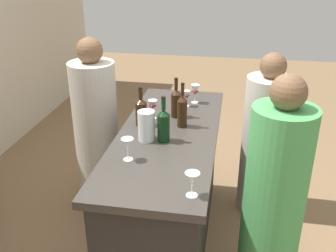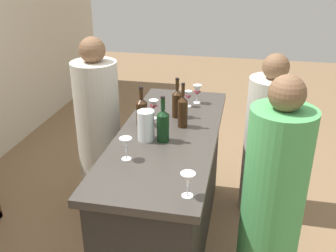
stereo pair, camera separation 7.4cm
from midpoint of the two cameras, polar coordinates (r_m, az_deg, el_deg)
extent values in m
plane|color=#846647|center=(3.30, -0.67, -16.59)|extent=(12.00, 12.00, 0.00)
cube|color=#2A2723|center=(3.01, -0.72, -9.87)|extent=(1.73, 0.61, 0.94)
cube|color=#3D3833|center=(2.77, -0.77, -1.42)|extent=(1.81, 0.69, 0.05)
cylinder|color=black|center=(2.60, -1.47, -0.30)|extent=(0.08, 0.08, 0.19)
cone|color=black|center=(2.55, -1.50, 2.00)|extent=(0.08, 0.08, 0.04)
cylinder|color=black|center=(2.53, -1.51, 3.22)|extent=(0.03, 0.03, 0.08)
cylinder|color=black|center=(2.51, -1.52, 4.19)|extent=(0.03, 0.03, 0.01)
cylinder|color=#331E0F|center=(2.85, -4.69, 1.76)|extent=(0.08, 0.08, 0.17)
cone|color=#331E0F|center=(2.81, -4.76, 3.72)|extent=(0.08, 0.08, 0.03)
cylinder|color=#331E0F|center=(2.79, -4.80, 4.74)|extent=(0.03, 0.03, 0.07)
cylinder|color=black|center=(2.78, -4.83, 5.57)|extent=(0.03, 0.03, 0.01)
cylinder|color=#331E0F|center=(2.81, 1.34, 1.80)|extent=(0.07, 0.07, 0.20)
cone|color=#331E0F|center=(2.77, 1.37, 4.06)|extent=(0.07, 0.07, 0.04)
cylinder|color=#331E0F|center=(2.75, 1.38, 5.25)|extent=(0.03, 0.03, 0.08)
cylinder|color=black|center=(2.73, 1.39, 6.19)|extent=(0.03, 0.03, 0.01)
cylinder|color=#331E0F|center=(2.98, 0.46, 3.03)|extent=(0.08, 0.08, 0.19)
cone|color=#331E0F|center=(2.94, 0.46, 5.03)|extent=(0.08, 0.08, 0.04)
cylinder|color=#331E0F|center=(2.92, 0.47, 6.08)|extent=(0.03, 0.03, 0.08)
cylinder|color=black|center=(2.91, 0.47, 6.92)|extent=(0.03, 0.03, 0.01)
cylinder|color=white|center=(2.08, 2.47, -10.10)|extent=(0.06, 0.06, 0.00)
cylinder|color=white|center=(2.07, 2.48, -9.36)|extent=(0.01, 0.01, 0.06)
cone|color=white|center=(2.03, 2.52, -7.77)|extent=(0.08, 0.08, 0.07)
cylinder|color=white|center=(3.30, 3.29, 3.46)|extent=(0.06, 0.06, 0.00)
cylinder|color=white|center=(3.28, 3.30, 4.05)|extent=(0.01, 0.01, 0.07)
cone|color=white|center=(3.26, 3.34, 5.33)|extent=(0.07, 0.07, 0.09)
cone|color=maroon|center=(3.27, 3.33, 4.86)|extent=(0.06, 0.06, 0.03)
cylinder|color=white|center=(3.22, 2.01, 2.95)|extent=(0.06, 0.06, 0.00)
cylinder|color=white|center=(3.21, 2.02, 3.49)|extent=(0.01, 0.01, 0.06)
cone|color=white|center=(3.18, 2.04, 4.58)|extent=(0.06, 0.06, 0.07)
cone|color=maroon|center=(3.19, 2.03, 4.23)|extent=(0.05, 0.05, 0.03)
cylinder|color=white|center=(2.98, -2.94, 1.13)|extent=(0.06, 0.06, 0.00)
cylinder|color=white|center=(2.97, -2.96, 1.87)|extent=(0.01, 0.01, 0.08)
cone|color=white|center=(2.94, -2.99, 3.18)|extent=(0.07, 0.07, 0.07)
cone|color=maroon|center=(2.95, -2.98, 2.77)|extent=(0.06, 0.06, 0.02)
cylinder|color=white|center=(2.42, -6.72, -4.88)|extent=(0.06, 0.06, 0.00)
cylinder|color=white|center=(2.40, -6.76, -4.07)|extent=(0.01, 0.01, 0.07)
cone|color=white|center=(2.37, -6.85, -2.58)|extent=(0.08, 0.08, 0.07)
cylinder|color=silver|center=(2.61, -4.00, 0.02)|extent=(0.12, 0.12, 0.21)
cylinder|color=#4CA559|center=(2.63, 14.33, -11.14)|extent=(0.48, 0.48, 1.34)
sphere|color=brown|center=(2.28, 16.32, 4.77)|extent=(0.21, 0.21, 0.21)
cylinder|color=beige|center=(3.46, 13.28, -2.88)|extent=(0.43, 0.43, 1.23)
sphere|color=brown|center=(3.21, 14.51, 8.50)|extent=(0.21, 0.21, 0.21)
cylinder|color=beige|center=(3.48, -10.98, -1.53)|extent=(0.49, 0.49, 1.33)
sphere|color=brown|center=(3.23, -12.07, 10.74)|extent=(0.22, 0.22, 0.22)
camera|label=1|loc=(0.04, -90.78, -0.36)|focal=41.67mm
camera|label=2|loc=(0.04, 89.22, 0.36)|focal=41.67mm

